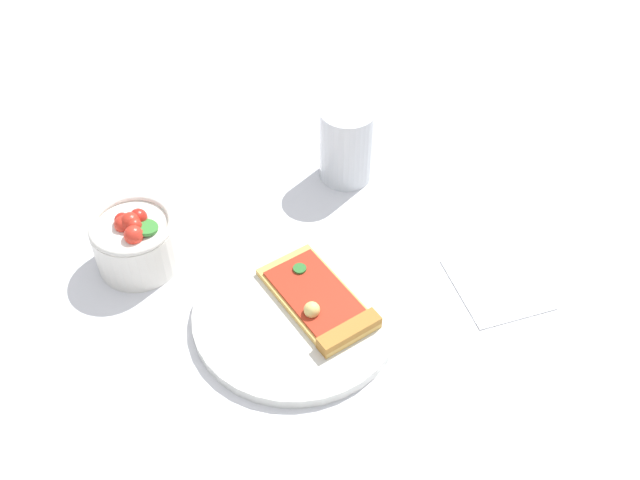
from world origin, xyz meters
TOP-DOWN VIEW (x-y plane):
  - ground_plane at (0.00, 0.00)m, footprint 2.40×2.40m
  - plate at (0.02, -0.04)m, footprint 0.25×0.25m
  - pizza_slice_main at (0.05, -0.04)m, footprint 0.12×0.17m
  - salad_bowl at (-0.15, 0.10)m, footprint 0.10×0.10m
  - soda_glass at (0.15, 0.19)m, footprint 0.07×0.07m
  - paper_napkin at (0.27, -0.05)m, footprint 0.11×0.12m

SIDE VIEW (x-z plane):
  - ground_plane at x=0.00m, z-range 0.00..0.00m
  - paper_napkin at x=0.27m, z-range 0.00..0.00m
  - plate at x=0.02m, z-range 0.00..0.01m
  - pizza_slice_main at x=0.05m, z-range 0.01..0.03m
  - salad_bowl at x=-0.15m, z-range 0.00..0.08m
  - soda_glass at x=0.15m, z-range 0.00..0.11m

